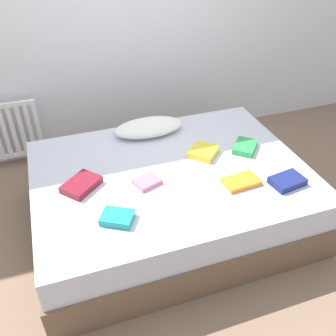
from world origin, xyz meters
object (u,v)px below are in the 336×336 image
bed (170,196)px  textbook_yellow (203,152)px  textbook_maroon (81,185)px  textbook_navy (287,181)px  textbook_orange (241,182)px  textbook_green (245,147)px  radiator (13,131)px  pillow (149,127)px  textbook_pink (147,181)px  textbook_teal (117,218)px

bed → textbook_yellow: size_ratio=9.93×
bed → textbook_maroon: 0.70m
textbook_navy → textbook_orange: bearing=152.0°
textbook_green → bed: bearing=136.7°
bed → textbook_orange: textbook_orange is taller
radiator → textbook_maroon: bearing=-68.7°
textbook_green → textbook_maroon: bearing=134.1°
radiator → bed: bearing=-47.3°
radiator → textbook_orange: bearing=-44.9°
pillow → textbook_yellow: bearing=-55.8°
textbook_pink → textbook_maroon: size_ratio=0.69×
pillow → textbook_yellow: (0.30, -0.44, -0.03)m
textbook_pink → textbook_yellow: size_ratio=0.85×
textbook_green → textbook_yellow: textbook_yellow is taller
bed → textbook_green: textbook_green is taller
bed → textbook_pink: size_ratio=11.69×
textbook_maroon → textbook_orange: bearing=-57.2°
textbook_pink → textbook_orange: (0.61, -0.21, 0.00)m
textbook_green → radiator: bearing=98.1°
textbook_teal → textbook_navy: textbook_navy is taller
bed → textbook_teal: (-0.48, -0.39, 0.28)m
textbook_green → textbook_maroon: (-1.28, -0.07, 0.00)m
textbook_pink → textbook_green: bearing=-8.7°
textbook_pink → textbook_navy: size_ratio=0.75×
pillow → textbook_pink: size_ratio=3.37×
textbook_teal → bed: bearing=69.4°
textbook_pink → textbook_maroon: (-0.43, 0.10, 0.01)m
bed → textbook_navy: 0.87m
radiator → textbook_pink: size_ratio=3.24×
textbook_pink → textbook_green: textbook_green is taller
bed → textbook_yellow: textbook_yellow is taller
bed → textbook_teal: size_ratio=10.45×
pillow → textbook_teal: (-0.48, -0.94, -0.03)m
textbook_pink → textbook_yellow: (0.51, 0.20, 0.01)m
textbook_orange → textbook_maroon: size_ratio=1.00×
textbook_yellow → textbook_navy: size_ratio=0.88×
radiator → textbook_navy: radiator is taller
pillow → textbook_green: pillow is taller
textbook_pink → bed: bearing=6.3°
pillow → textbook_navy: 1.19m
textbook_pink → textbook_orange: bearing=-38.6°
textbook_teal → textbook_maroon: textbook_maroon is taller
bed → textbook_maroon: size_ratio=8.02×
textbook_teal → textbook_maroon: 0.42m
radiator → textbook_teal: size_ratio=2.89×
textbook_orange → textbook_yellow: (-0.10, 0.41, 0.01)m
pillow → textbook_orange: size_ratio=2.32×
pillow → textbook_yellow: size_ratio=2.86×
textbook_pink → textbook_green: (0.85, 0.16, 0.01)m
textbook_teal → textbook_pink: bearing=77.0°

